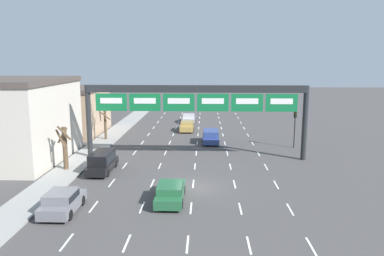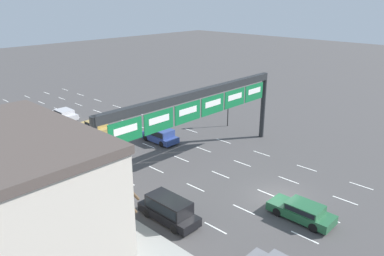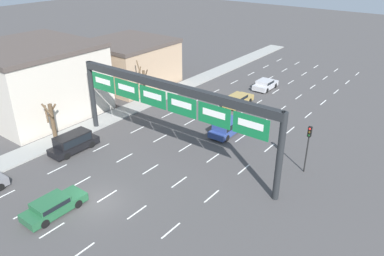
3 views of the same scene
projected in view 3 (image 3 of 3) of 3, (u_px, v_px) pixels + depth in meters
name	position (u px, v px, depth m)	size (l,w,h in m)	color
ground_plane	(97.00, 202.00, 28.89)	(220.00, 220.00, 0.00)	#474444
sidewalk_left	(18.00, 157.00, 35.02)	(2.80, 110.00, 0.15)	#999993
lane_dashes	(200.00, 138.00, 38.56)	(13.32, 67.00, 0.01)	white
sign_gantry	(169.00, 98.00, 32.57)	(21.92, 0.70, 7.36)	#232628
building_near	(34.00, 79.00, 43.22)	(13.12, 12.71, 8.05)	beige
building_far	(130.00, 62.00, 52.91)	(10.58, 11.10, 6.22)	tan
car_green	(53.00, 206.00, 27.40)	(1.88, 4.71, 1.31)	#235B38
car_gold	(238.00, 99.00, 46.39)	(1.86, 4.58, 1.40)	#A88947
suv_blue	(227.00, 126.00, 39.09)	(1.93, 4.42, 1.57)	navy
suv_black	(73.00, 142.00, 35.80)	(1.83, 4.82, 1.79)	black
car_silver	(265.00, 84.00, 51.70)	(1.99, 4.21, 1.33)	#B7B7BC
traffic_light_near_gantry	(308.00, 140.00, 31.51)	(0.30, 0.35, 4.36)	black
tree_bare_closest	(52.00, 120.00, 37.20)	(1.49, 1.50, 4.06)	brown
tree_bare_second	(143.00, 83.00, 46.22)	(1.63, 1.35, 5.34)	brown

